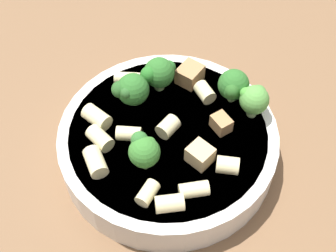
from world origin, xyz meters
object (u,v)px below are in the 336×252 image
pasta_bowl (168,142)px  broccoli_floret_0 (159,73)px  broccoli_floret_3 (233,86)px  rigatoni_5 (228,165)px  broccoli_floret_2 (130,90)px  broccoli_floret_4 (254,98)px  chicken_chunk_2 (200,155)px  broccoli_floret_1 (144,150)px  rigatoni_2 (129,134)px  rigatoni_3 (171,128)px  rigatoni_6 (100,138)px  rigatoni_8 (97,117)px  rigatoni_7 (96,162)px  rigatoni_0 (148,193)px  rigatoni_4 (127,78)px  chicken_chunk_1 (190,74)px  rigatoni_9 (194,190)px  chicken_chunk_0 (221,123)px  rigatoni_10 (170,203)px  rigatoni_1 (205,92)px

pasta_bowl → broccoli_floret_0: bearing=57.5°
broccoli_floret_3 → rigatoni_5: (-0.07, -0.06, -0.01)m
broccoli_floret_2 → broccoli_floret_0: bearing=-5.3°
pasta_bowl → rigatoni_5: 0.08m
broccoli_floret_4 → chicken_chunk_2: (-0.08, -0.01, -0.01)m
broccoli_floret_1 → rigatoni_2: broccoli_floret_1 is taller
rigatoni_3 → broccoli_floret_3: bearing=-7.4°
rigatoni_6 → rigatoni_8: 0.03m
pasta_bowl → rigatoni_7: size_ratio=7.90×
broccoli_floret_2 → rigatoni_7: broccoli_floret_2 is taller
rigatoni_0 → rigatoni_4: bearing=58.5°
rigatoni_4 → chicken_chunk_2: 0.13m
rigatoni_7 → chicken_chunk_1: (0.15, 0.02, 0.00)m
broccoli_floret_4 → rigatoni_9: broccoli_floret_4 is taller
rigatoni_6 → chicken_chunk_0: 0.12m
rigatoni_2 → chicken_chunk_0: (0.08, -0.05, 0.00)m
pasta_bowl → rigatoni_10: rigatoni_10 is taller
rigatoni_2 → rigatoni_6: (-0.03, 0.01, 0.00)m
broccoli_floret_4 → rigatoni_10: bearing=-169.5°
rigatoni_1 → rigatoni_8: (-0.11, 0.05, 0.00)m
rigatoni_5 → broccoli_floret_2: bearing=96.7°
rigatoni_5 → rigatoni_6: (-0.07, 0.11, -0.00)m
rigatoni_5 → rigatoni_6: same height
rigatoni_6 → chicken_chunk_2: 0.10m
rigatoni_2 → rigatoni_6: size_ratio=0.91×
broccoli_floret_0 → rigatoni_5: broccoli_floret_0 is taller
rigatoni_4 → rigatoni_8: size_ratio=0.99×
broccoli_floret_4 → rigatoni_8: bearing=142.8°
broccoli_floret_4 → chicken_chunk_0: 0.04m
broccoli_floret_1 → rigatoni_4: size_ratio=1.37×
rigatoni_0 → rigatoni_9: bearing=-37.2°
broccoli_floret_3 → rigatoni_2: broccoli_floret_3 is taller
chicken_chunk_0 → chicken_chunk_2: chicken_chunk_2 is taller
rigatoni_10 → broccoli_floret_3: bearing=20.9°
chicken_chunk_1 → chicken_chunk_2: bearing=-128.2°
broccoli_floret_3 → broccoli_floret_4: broccoli_floret_3 is taller
broccoli_floret_3 → rigatoni_4: broccoli_floret_3 is taller
rigatoni_5 → chicken_chunk_2: 0.03m
pasta_bowl → rigatoni_3: 0.03m
rigatoni_5 → rigatoni_6: 0.13m
broccoli_floret_4 → rigatoni_1: size_ratio=1.75×
chicken_chunk_1 → rigatoni_8: bearing=169.7°
broccoli_floret_4 → rigatoni_3: size_ratio=1.83×
rigatoni_8 → rigatoni_0: bearing=-99.9°
broccoli_floret_2 → rigatoni_10: 0.13m
broccoli_floret_1 → rigatoni_6: 0.05m
rigatoni_6 → rigatoni_7: rigatoni_7 is taller
rigatoni_10 → chicken_chunk_2: size_ratio=1.14×
rigatoni_3 → rigatoni_8: same height
broccoli_floret_3 → chicken_chunk_1: 0.05m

